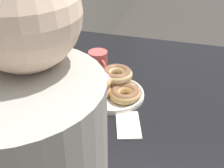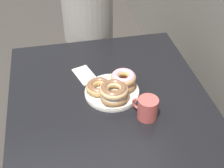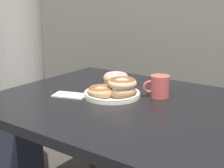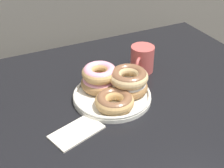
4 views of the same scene
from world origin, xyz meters
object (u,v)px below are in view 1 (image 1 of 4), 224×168
(dining_table, at_px, (120,103))
(donut_plate, at_px, (111,86))
(coffee_mug, at_px, (98,62))
(napkin, at_px, (128,125))

(dining_table, distance_m, donut_plate, 0.13)
(dining_table, height_order, coffee_mug, coffee_mug)
(coffee_mug, distance_m, napkin, 0.42)
(dining_table, relative_size, donut_plate, 3.94)
(donut_plate, relative_size, napkin, 1.69)
(dining_table, xyz_separation_m, donut_plate, (-0.06, 0.03, 0.12))
(dining_table, relative_size, coffee_mug, 10.75)
(dining_table, bearing_deg, napkin, -158.97)
(dining_table, bearing_deg, donut_plate, 155.21)
(dining_table, distance_m, napkin, 0.26)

